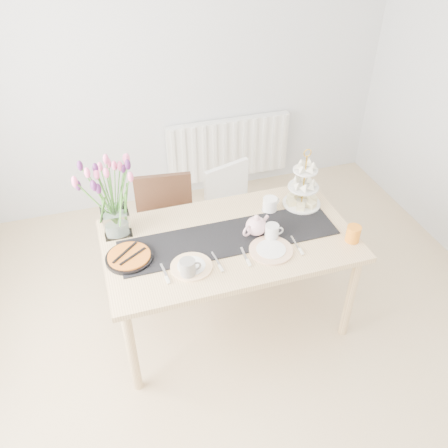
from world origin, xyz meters
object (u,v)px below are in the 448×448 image
object	(u,v)px
radiator	(228,149)
teapot	(256,226)
chair_brown	(167,224)
plate_left	(191,267)
dining_table	(229,247)
plate_right	(271,250)
mug_orange	(353,234)
mug_white	(272,232)
chair_white	(234,208)
tulip_vase	(110,187)
mug_grey	(188,268)
cake_stand	(303,192)
cream_jug	(270,205)
tart_tin	(129,257)

from	to	relation	value
radiator	teapot	bearing A→B (deg)	-101.98
chair_brown	plate_left	bearing A→B (deg)	-82.66
radiator	dining_table	xyz separation A→B (m)	(-0.53, -1.65, 0.22)
plate_left	plate_right	size ratio (longest dim) A/B	0.92
teapot	mug_orange	xyz separation A→B (m)	(0.56, -0.24, -0.01)
mug_white	teapot	bearing A→B (deg)	141.10
chair_white	tulip_vase	distance (m)	1.20
chair_brown	mug_grey	bearing A→B (deg)	-85.00
chair_brown	cake_stand	bearing A→B (deg)	-16.65
cream_jug	mug_orange	bearing A→B (deg)	-67.50
chair_brown	chair_white	distance (m)	0.57
tulip_vase	teapot	bearing A→B (deg)	-19.21
chair_white	cake_stand	world-z (taller)	cake_stand
radiator	cream_jug	distance (m)	1.49
tart_tin	plate_right	world-z (taller)	tart_tin
chair_white	cream_jug	xyz separation A→B (m)	(0.10, -0.48, 0.34)
tart_tin	mug_orange	distance (m)	1.40
teapot	chair_white	bearing A→B (deg)	58.32
radiator	mug_grey	world-z (taller)	mug_grey
tulip_vase	radiator	bearing A→B (deg)	48.64
chair_brown	mug_grey	size ratio (longest dim) A/B	7.79
tulip_vase	cake_stand	bearing A→B (deg)	-3.71
teapot	dining_table	bearing A→B (deg)	151.05
cream_jug	mug_white	world-z (taller)	mug_white
radiator	teapot	size ratio (longest dim) A/B	5.56
chair_brown	mug_white	xyz separation A→B (m)	(0.56, -0.68, 0.31)
cake_stand	mug_white	distance (m)	0.45
mug_white	mug_orange	bearing A→B (deg)	-17.20
radiator	teapot	world-z (taller)	teapot
mug_white	cream_jug	bearing A→B (deg)	72.80
chair_brown	cream_jug	xyz separation A→B (m)	(0.66, -0.39, 0.30)
plate_left	mug_grey	bearing A→B (deg)	-120.94
chair_white	tulip_vase	bearing A→B (deg)	-174.14
radiator	mug_orange	distance (m)	1.95
dining_table	chair_brown	xyz separation A→B (m)	(-0.30, 0.60, -0.18)
chair_white	cream_jug	world-z (taller)	cream_jug
chair_white	mug_orange	size ratio (longest dim) A/B	7.45
chair_brown	plate_right	bearing A→B (deg)	-50.15
chair_white	mug_white	size ratio (longest dim) A/B	7.68
cream_jug	mug_orange	world-z (taller)	mug_orange
plate_left	tart_tin	bearing A→B (deg)	151.93
cake_stand	cream_jug	bearing A→B (deg)	179.14
mug_white	plate_left	xyz separation A→B (m)	(-0.56, -0.11, -0.05)
cake_stand	plate_left	world-z (taller)	cake_stand
tulip_vase	mug_white	bearing A→B (deg)	-21.52
cream_jug	mug_white	xyz separation A→B (m)	(-0.10, -0.29, 0.00)
mug_grey	mug_white	bearing A→B (deg)	14.02
chair_white	mug_grey	bearing A→B (deg)	-139.91
cake_stand	plate_right	size ratio (longest dim) A/B	1.42
cake_stand	mug_orange	bearing A→B (deg)	-72.72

